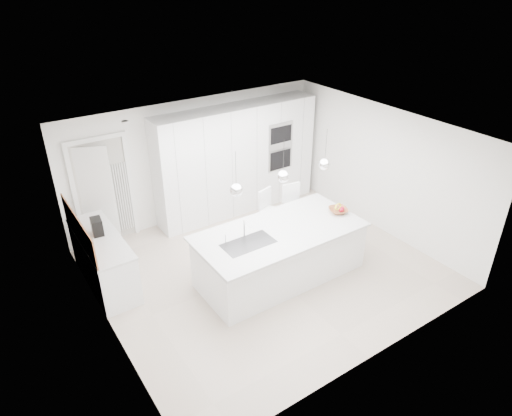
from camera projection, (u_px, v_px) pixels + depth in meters
floor at (265, 269)px, 8.12m from camera, size 5.50×5.50×0.00m
wall_back at (196, 159)px, 9.34m from camera, size 5.50×0.00×5.50m
wall_left at (100, 261)px, 6.18m from camera, size 0.00×5.00×5.00m
ceiling at (267, 135)px, 6.92m from camera, size 5.50×5.50×0.00m
tall_cabinets at (237, 160)px, 9.56m from camera, size 3.60×0.60×2.30m
oven_stack at (281, 147)px, 9.68m from camera, size 0.62×0.04×1.05m
doorway_frame at (104, 193)px, 8.47m from camera, size 1.11×0.08×2.13m
hallway_door at (91, 199)px, 8.32m from camera, size 0.76×0.38×2.00m
radiator at (122, 197)px, 8.71m from camera, size 0.32×0.04×1.40m
left_base_cabinets at (104, 261)px, 7.59m from camera, size 0.60×1.80×0.86m
left_worktop at (100, 238)px, 7.37m from camera, size 0.62×1.82×0.04m
oak_backsplash at (78, 229)px, 7.10m from camera, size 0.02×1.80×0.50m
island_base at (281, 255)px, 7.75m from camera, size 2.80×1.20×0.86m
island_worktop at (279, 231)px, 7.57m from camera, size 2.84×1.40×0.04m
island_sink at (248, 248)px, 7.24m from camera, size 0.84×0.44×0.18m
island_tap at (244, 229)px, 7.30m from camera, size 0.02×0.02×0.30m
pendant_left at (236, 190)px, 6.63m from camera, size 0.20×0.20×0.20m
pendant_mid at (283, 176)px, 7.04m from camera, size 0.20×0.20×0.20m
pendant_right at (325, 164)px, 7.46m from camera, size 0.20×0.20×0.20m
fruit_bowl at (338, 210)px, 8.07m from camera, size 0.43×0.43×0.08m
espresso_machine at (97, 226)px, 7.39m from camera, size 0.20×0.28×0.28m
bar_stool_left at (269, 219)px, 8.58m from camera, size 0.50×0.59×1.11m
bar_stool_right at (295, 214)px, 8.70m from camera, size 0.46×0.58×1.15m
apple_a at (342, 210)px, 8.02m from camera, size 0.08×0.08×0.08m
apple_b at (341, 210)px, 8.02m from camera, size 0.07×0.07×0.07m
apple_c at (342, 209)px, 8.06m from camera, size 0.08×0.08×0.08m
banana_bunch at (338, 207)px, 8.03m from camera, size 0.24×0.17×0.21m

